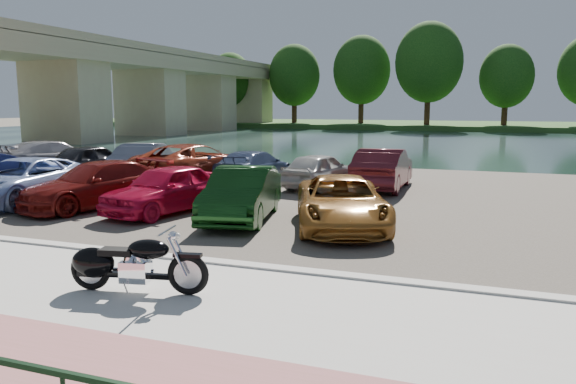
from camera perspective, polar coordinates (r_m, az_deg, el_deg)
name	(u,v)px	position (r m, az deg, el deg)	size (l,w,h in m)	color
ground	(146,299)	(9.44, -14.27, -10.53)	(200.00, 200.00, 0.00)	#595447
promenade	(105,319)	(8.68, -18.09, -12.12)	(60.00, 6.00, 0.10)	#BAB8AF
pink_path	(23,359)	(7.63, -25.33, -15.07)	(60.00, 2.00, 0.01)	#995D56
kerb	(206,263)	(11.04, -8.37, -7.11)	(60.00, 0.30, 0.14)	#BAB8AF
parking_lot	(332,195)	(19.25, 4.53, -0.34)	(60.00, 18.00, 0.04)	#48443A
river	(429,143)	(47.67, 14.09, 4.90)	(120.00, 40.00, 0.00)	#182B29
far_bank	(456,125)	(79.51, 16.66, 6.50)	(120.00, 24.00, 0.60)	#214719
bridge	(144,80)	(58.64, -14.43, 10.98)	(7.00, 56.00, 8.55)	tan
far_trees	(492,67)	(73.22, 20.06, 11.80)	(70.25, 10.68, 12.52)	#341E12
motorcycle	(126,264)	(9.45, -16.17, -7.03)	(2.31, 0.86, 1.05)	black
car_2	(22,181)	(19.38, -25.43, 1.04)	(2.32, 5.03, 1.40)	#98AEDD
car_3	(96,185)	(17.73, -18.89, 0.70)	(1.90, 4.67, 1.36)	maroon
car_4	(166,189)	(16.30, -12.33, 0.32)	(1.62, 4.03, 1.37)	#B70C31
car_5	(242,194)	(14.98, -4.71, -0.20)	(1.48, 4.24, 1.40)	#0E3510
car_6	(341,202)	(14.02, 5.45, -1.06)	(2.13, 4.63, 1.29)	#976022
car_7	(52,157)	(27.53, -22.81, 3.34)	(2.04, 5.02, 1.46)	gray
car_8	(93,160)	(25.20, -19.21, 3.04)	(1.67, 4.15, 1.41)	black
car_9	(147,160)	(24.30, -14.13, 3.14)	(1.56, 4.47, 1.47)	slate
car_10	(194,162)	(22.83, -9.57, 2.98)	(2.52, 5.46, 1.52)	maroon
car_11	(254,167)	(21.92, -3.51, 2.56)	(1.82, 4.47, 1.30)	navy
car_12	(319,170)	(20.76, 3.20, 2.23)	(1.55, 3.86, 1.31)	#A8A8A4
car_13	(383,169)	(20.68, 9.62, 2.34)	(1.57, 4.51, 1.49)	#51151D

